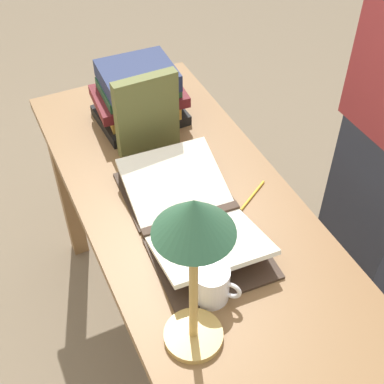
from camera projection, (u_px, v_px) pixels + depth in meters
ground_plane at (190, 344)px, 1.96m from camera, size 12.00×12.00×0.00m
reading_desk at (189, 232)px, 1.53m from camera, size 1.33×0.56×0.75m
open_book at (191, 216)px, 1.37m from camera, size 0.51×0.30×0.08m
book_stack_tall at (139, 95)px, 1.64m from camera, size 0.21×0.28×0.19m
book_standing_upright at (147, 115)px, 1.51m from camera, size 0.04×0.19×0.25m
reading_lamp at (194, 239)px, 0.92m from camera, size 0.15×0.15×0.42m
coffee_mug at (212, 284)px, 1.19m from camera, size 0.10×0.10×0.09m
pencil at (250, 199)px, 1.45m from camera, size 0.09×0.14×0.01m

